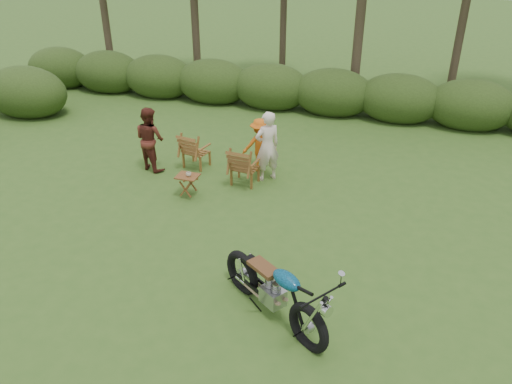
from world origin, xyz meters
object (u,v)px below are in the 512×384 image
(side_table, at_px, (188,186))
(child, at_px, (260,170))
(adult_b, at_px, (153,168))
(motorcycle, at_px, (273,314))
(lawn_chair_left, at_px, (197,166))
(lawn_chair_right, at_px, (245,183))
(cup, at_px, (189,174))
(adult_a, at_px, (267,179))

(side_table, xyz_separation_m, child, (1.08, 1.76, -0.25))
(child, bearing_deg, adult_b, -13.03)
(motorcycle, distance_m, child, 5.09)
(lawn_chair_left, bearing_deg, motorcycle, 135.71)
(lawn_chair_right, height_order, cup, cup)
(lawn_chair_right, xyz_separation_m, adult_b, (-2.40, 0.07, 0.00))
(side_table, bearing_deg, motorcycle, -47.56)
(motorcycle, distance_m, side_table, 4.13)
(adult_a, bearing_deg, lawn_chair_left, -46.93)
(lawn_chair_right, bearing_deg, side_table, 49.39)
(motorcycle, xyz_separation_m, adult_a, (-1.40, 4.37, 0.00))
(lawn_chair_right, height_order, lawn_chair_left, lawn_chair_right)
(lawn_chair_right, relative_size, adult_a, 0.56)
(motorcycle, relative_size, adult_a, 1.33)
(motorcycle, bearing_deg, adult_b, 170.65)
(lawn_chair_left, bearing_deg, child, -158.94)
(side_table, relative_size, cup, 4.47)
(lawn_chair_left, relative_size, side_table, 1.80)
(motorcycle, xyz_separation_m, cup, (-2.75, 3.03, 0.54))
(adult_a, relative_size, adult_b, 1.07)
(lawn_chair_right, height_order, adult_a, adult_a)
(side_table, relative_size, adult_b, 0.32)
(motorcycle, distance_m, lawn_chair_left, 5.54)
(motorcycle, bearing_deg, adult_a, 142.48)
(lawn_chair_left, bearing_deg, adult_a, -174.11)
(motorcycle, height_order, side_table, motorcycle)
(lawn_chair_right, relative_size, adult_b, 0.59)
(lawn_chair_right, xyz_separation_m, adult_a, (0.41, 0.37, 0.00))
(side_table, height_order, adult_b, adult_b)
(cup, distance_m, child, 2.12)
(motorcycle, distance_m, lawn_chair_right, 4.40)
(side_table, relative_size, adult_a, 0.30)
(adult_b, height_order, child, adult_b)
(lawn_chair_right, xyz_separation_m, child, (0.11, 0.79, 0.00))
(cup, relative_size, child, 0.09)
(side_table, height_order, cup, cup)
(adult_a, bearing_deg, adult_b, -36.71)
(child, bearing_deg, lawn_chair_left, -18.24)
(motorcycle, xyz_separation_m, side_table, (-2.78, 3.04, 0.25))
(motorcycle, height_order, cup, motorcycle)
(cup, xyz_separation_m, adult_a, (1.35, 1.34, -0.54))
(lawn_chair_left, height_order, side_table, side_table)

